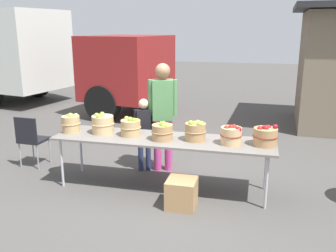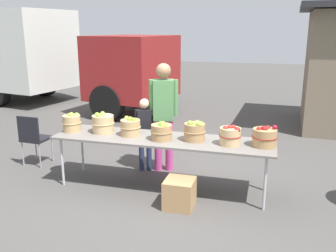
{
  "view_description": "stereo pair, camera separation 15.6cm",
  "coord_description": "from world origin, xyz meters",
  "px_view_note": "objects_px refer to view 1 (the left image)",
  "views": [
    {
      "loc": [
        1.25,
        -4.78,
        2.25
      ],
      "look_at": [
        0.0,
        0.3,
        0.85
      ],
      "focal_mm": 39.43,
      "sensor_mm": 36.0,
      "label": 1
    },
    {
      "loc": [
        1.41,
        -4.74,
        2.25
      ],
      "look_at": [
        0.0,
        0.3,
        0.85
      ],
      "focal_mm": 39.43,
      "sensor_mm": 36.0,
      "label": 2
    }
  ],
  "objects_px": {
    "apple_basket_green_3": "(162,131)",
    "child_customer": "(144,129)",
    "apple_basket_red_1": "(265,136)",
    "vendor_adult": "(163,109)",
    "apple_basket_green_0": "(71,123)",
    "apple_basket_green_1": "(103,124)",
    "apple_basket_red_0": "(231,135)",
    "apple_basket_green_2": "(131,127)",
    "box_truck": "(23,54)",
    "produce_crate": "(182,193)",
    "apple_basket_green_4": "(195,131)",
    "market_table": "(163,141)",
    "folding_chair": "(31,137)"
  },
  "relations": [
    {
      "from": "apple_basket_green_0",
      "to": "apple_basket_green_1",
      "type": "xyz_separation_m",
      "value": [
        0.48,
        0.06,
        0.0
      ]
    },
    {
      "from": "market_table",
      "to": "folding_chair",
      "type": "xyz_separation_m",
      "value": [
        -2.33,
        0.31,
        -0.21
      ]
    },
    {
      "from": "apple_basket_green_4",
      "to": "apple_basket_red_0",
      "type": "xyz_separation_m",
      "value": [
        0.49,
        -0.06,
        -0.01
      ]
    },
    {
      "from": "apple_basket_green_1",
      "to": "child_customer",
      "type": "xyz_separation_m",
      "value": [
        0.46,
        0.54,
        -0.19
      ]
    },
    {
      "from": "apple_basket_red_1",
      "to": "produce_crate",
      "type": "distance_m",
      "value": 1.33
    },
    {
      "from": "apple_basket_green_1",
      "to": "apple_basket_red_0",
      "type": "bearing_deg",
      "value": -2.83
    },
    {
      "from": "market_table",
      "to": "apple_basket_red_1",
      "type": "distance_m",
      "value": 1.39
    },
    {
      "from": "apple_basket_green_0",
      "to": "box_truck",
      "type": "bearing_deg",
      "value": 129.99
    },
    {
      "from": "apple_basket_green_3",
      "to": "apple_basket_green_4",
      "type": "relative_size",
      "value": 1.01
    },
    {
      "from": "produce_crate",
      "to": "box_truck",
      "type": "bearing_deg",
      "value": 137.34
    },
    {
      "from": "market_table",
      "to": "vendor_adult",
      "type": "bearing_deg",
      "value": 104.62
    },
    {
      "from": "apple_basket_green_3",
      "to": "child_customer",
      "type": "xyz_separation_m",
      "value": [
        -0.47,
        0.66,
        -0.17
      ]
    },
    {
      "from": "market_table",
      "to": "apple_basket_green_0",
      "type": "distance_m",
      "value": 1.41
    },
    {
      "from": "apple_basket_red_0",
      "to": "child_customer",
      "type": "bearing_deg",
      "value": 155.92
    },
    {
      "from": "apple_basket_green_4",
      "to": "produce_crate",
      "type": "relative_size",
      "value": 0.81
    },
    {
      "from": "apple_basket_green_1",
      "to": "vendor_adult",
      "type": "relative_size",
      "value": 0.19
    },
    {
      "from": "market_table",
      "to": "box_truck",
      "type": "xyz_separation_m",
      "value": [
        -5.62,
        5.02,
        0.77
      ]
    },
    {
      "from": "apple_basket_green_2",
      "to": "folding_chair",
      "type": "bearing_deg",
      "value": 171.13
    },
    {
      "from": "apple_basket_red_0",
      "to": "produce_crate",
      "type": "distance_m",
      "value": 1.01
    },
    {
      "from": "apple_basket_green_1",
      "to": "apple_basket_green_2",
      "type": "distance_m",
      "value": 0.44
    },
    {
      "from": "apple_basket_green_3",
      "to": "apple_basket_green_2",
      "type": "bearing_deg",
      "value": 169.18
    },
    {
      "from": "apple_basket_red_1",
      "to": "vendor_adult",
      "type": "height_order",
      "value": "vendor_adult"
    },
    {
      "from": "apple_basket_green_0",
      "to": "apple_basket_green_2",
      "type": "height_order",
      "value": "apple_basket_green_0"
    },
    {
      "from": "apple_basket_green_4",
      "to": "child_customer",
      "type": "distance_m",
      "value": 1.1
    },
    {
      "from": "apple_basket_red_1",
      "to": "apple_basket_green_1",
      "type": "bearing_deg",
      "value": 179.17
    },
    {
      "from": "apple_basket_red_0",
      "to": "apple_basket_red_1",
      "type": "distance_m",
      "value": 0.44
    },
    {
      "from": "child_customer",
      "to": "vendor_adult",
      "type": "bearing_deg",
      "value": -179.62
    },
    {
      "from": "apple_basket_green_2",
      "to": "apple_basket_red_0",
      "type": "relative_size",
      "value": 1.02
    },
    {
      "from": "apple_basket_red_1",
      "to": "vendor_adult",
      "type": "bearing_deg",
      "value": 157.06
    },
    {
      "from": "apple_basket_red_1",
      "to": "produce_crate",
      "type": "height_order",
      "value": "apple_basket_red_1"
    },
    {
      "from": "market_table",
      "to": "apple_basket_green_3",
      "type": "relative_size",
      "value": 10.13
    },
    {
      "from": "apple_basket_green_0",
      "to": "folding_chair",
      "type": "distance_m",
      "value": 1.05
    },
    {
      "from": "apple_basket_green_1",
      "to": "apple_basket_green_0",
      "type": "bearing_deg",
      "value": -172.67
    },
    {
      "from": "child_customer",
      "to": "produce_crate",
      "type": "xyz_separation_m",
      "value": [
        0.84,
        -1.1,
        -0.51
      ]
    },
    {
      "from": "apple_basket_red_1",
      "to": "produce_crate",
      "type": "bearing_deg",
      "value": -152.39
    },
    {
      "from": "apple_basket_green_0",
      "to": "vendor_adult",
      "type": "height_order",
      "value": "vendor_adult"
    },
    {
      "from": "market_table",
      "to": "apple_basket_red_1",
      "type": "bearing_deg",
      "value": 0.76
    },
    {
      "from": "market_table",
      "to": "vendor_adult",
      "type": "xyz_separation_m",
      "value": [
        -0.18,
        0.68,
        0.3
      ]
    },
    {
      "from": "apple_basket_green_4",
      "to": "child_customer",
      "type": "height_order",
      "value": "child_customer"
    },
    {
      "from": "vendor_adult",
      "to": "apple_basket_green_0",
      "type": "bearing_deg",
      "value": 14.79
    },
    {
      "from": "child_customer",
      "to": "box_truck",
      "type": "xyz_separation_m",
      "value": [
        -5.16,
        4.43,
        0.79
      ]
    },
    {
      "from": "produce_crate",
      "to": "apple_basket_green_0",
      "type": "bearing_deg",
      "value": 164.38
    },
    {
      "from": "apple_basket_green_4",
      "to": "vendor_adult",
      "type": "xyz_separation_m",
      "value": [
        -0.63,
        0.66,
        0.13
      ]
    },
    {
      "from": "apple_basket_green_1",
      "to": "box_truck",
      "type": "xyz_separation_m",
      "value": [
        -4.7,
        4.97,
        0.6
      ]
    },
    {
      "from": "market_table",
      "to": "apple_basket_green_4",
      "type": "distance_m",
      "value": 0.49
    },
    {
      "from": "vendor_adult",
      "to": "apple_basket_green_1",
      "type": "bearing_deg",
      "value": 25.42
    },
    {
      "from": "vendor_adult",
      "to": "apple_basket_red_0",
      "type": "bearing_deg",
      "value": 132.76
    },
    {
      "from": "apple_basket_green_2",
      "to": "vendor_adult",
      "type": "relative_size",
      "value": 0.17
    },
    {
      "from": "apple_basket_green_0",
      "to": "produce_crate",
      "type": "xyz_separation_m",
      "value": [
        1.78,
        -0.5,
        -0.7
      ]
    },
    {
      "from": "apple_basket_green_3",
      "to": "apple_basket_red_1",
      "type": "bearing_deg",
      "value": 3.73
    }
  ]
}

